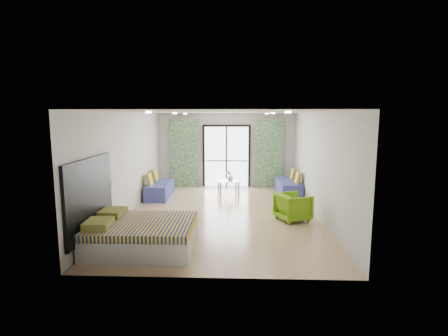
{
  "coord_description": "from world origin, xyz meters",
  "views": [
    {
      "loc": [
        0.39,
        -9.07,
        2.61
      ],
      "look_at": [
        0.03,
        0.6,
        1.15
      ],
      "focal_mm": 28.0,
      "sensor_mm": 36.0,
      "label": 1
    }
  ],
  "objects_px": {
    "bed": "(142,235)",
    "coffee_table": "(228,182)",
    "daybed_left": "(159,189)",
    "daybed_right": "(289,187)",
    "armchair": "(293,206)"
  },
  "relations": [
    {
      "from": "bed",
      "to": "daybed_left",
      "type": "distance_m",
      "value": 4.46
    },
    {
      "from": "daybed_right",
      "to": "coffee_table",
      "type": "height_order",
      "value": "daybed_right"
    },
    {
      "from": "daybed_right",
      "to": "armchair",
      "type": "bearing_deg",
      "value": -98.07
    },
    {
      "from": "daybed_right",
      "to": "coffee_table",
      "type": "distance_m",
      "value": 2.01
    },
    {
      "from": "daybed_left",
      "to": "armchair",
      "type": "xyz_separation_m",
      "value": [
        3.92,
        -2.38,
        0.12
      ]
    },
    {
      "from": "daybed_left",
      "to": "daybed_right",
      "type": "relative_size",
      "value": 1.02
    },
    {
      "from": "daybed_left",
      "to": "coffee_table",
      "type": "distance_m",
      "value": 2.3
    },
    {
      "from": "daybed_left",
      "to": "armchair",
      "type": "bearing_deg",
      "value": -32.91
    },
    {
      "from": "bed",
      "to": "armchair",
      "type": "height_order",
      "value": "armchair"
    },
    {
      "from": "daybed_left",
      "to": "coffee_table",
      "type": "xyz_separation_m",
      "value": [
        2.22,
        0.56,
        0.14
      ]
    },
    {
      "from": "bed",
      "to": "coffee_table",
      "type": "xyz_separation_m",
      "value": [
        1.58,
        4.97,
        0.11
      ]
    },
    {
      "from": "daybed_right",
      "to": "bed",
      "type": "bearing_deg",
      "value": -128.06
    },
    {
      "from": "bed",
      "to": "daybed_right",
      "type": "height_order",
      "value": "daybed_right"
    },
    {
      "from": "daybed_right",
      "to": "armchair",
      "type": "xyz_separation_m",
      "value": [
        -0.31,
        -2.89,
        0.12
      ]
    },
    {
      "from": "daybed_left",
      "to": "coffee_table",
      "type": "height_order",
      "value": "daybed_left"
    }
  ]
}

